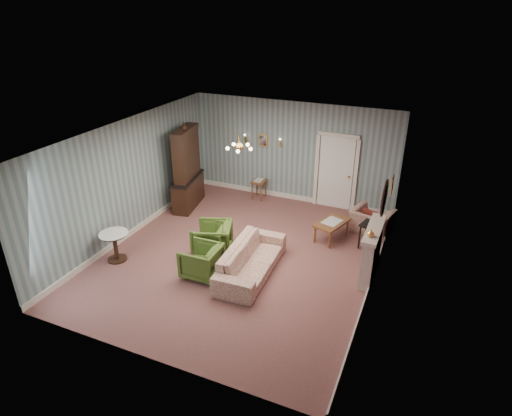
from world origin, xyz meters
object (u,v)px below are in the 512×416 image
at_px(olive_chair_c, 211,237).
at_px(pedestal_table, 115,247).
at_px(dresser, 186,166).
at_px(sofa_chintz, 251,255).
at_px(wingback_chair, 373,217).
at_px(olive_chair_a, 201,260).
at_px(olive_chair_b, 214,237).
at_px(coffee_table, 331,230).
at_px(fireplace, 371,252).
at_px(side_table_black, 370,236).

relative_size(olive_chair_c, pedestal_table, 1.10).
bearing_deg(dresser, sofa_chintz, -48.78).
distance_m(wingback_chair, dresser, 5.19).
distance_m(sofa_chintz, wingback_chair, 3.56).
relative_size(olive_chair_a, pedestal_table, 1.11).
bearing_deg(olive_chair_a, pedestal_table, -84.72).
relative_size(olive_chair_c, wingback_chair, 0.81).
bearing_deg(olive_chair_b, wingback_chair, 107.56).
distance_m(olive_chair_a, coffee_table, 3.41).
xyz_separation_m(olive_chair_c, pedestal_table, (-1.82, -1.17, -0.03)).
distance_m(olive_chair_c, fireplace, 3.62).
xyz_separation_m(olive_chair_b, sofa_chintz, (1.15, -0.42, 0.03)).
relative_size(wingback_chair, side_table_black, 1.47).
distance_m(fireplace, pedestal_table, 5.66).
xyz_separation_m(coffee_table, pedestal_table, (-4.25, -2.88, 0.11)).
distance_m(fireplace, coffee_table, 1.69).
height_order(olive_chair_a, side_table_black, olive_chair_a).
xyz_separation_m(side_table_black, pedestal_table, (-5.19, -2.81, 0.03)).
relative_size(wingback_chair, pedestal_table, 1.36).
relative_size(olive_chair_b, dresser, 0.34).
bearing_deg(olive_chair_c, wingback_chair, 121.45).
height_order(olive_chair_c, wingback_chair, wingback_chair).
xyz_separation_m(olive_chair_a, olive_chair_b, (-0.21, 0.93, 0.02)).
height_order(fireplace, coffee_table, fireplace).
distance_m(dresser, pedestal_table, 3.26).
relative_size(sofa_chintz, coffee_table, 2.37).
bearing_deg(wingback_chair, pedestal_table, 49.98).
relative_size(dresser, fireplace, 1.73).
xyz_separation_m(sofa_chintz, side_table_black, (2.16, 2.05, -0.12)).
xyz_separation_m(olive_chair_b, coffee_table, (2.37, 1.71, -0.17)).
relative_size(olive_chair_b, pedestal_table, 1.17).
xyz_separation_m(fireplace, side_table_black, (-0.21, 1.13, -0.26)).
height_order(dresser, side_table_black, dresser).
height_order(olive_chair_c, sofa_chintz, sofa_chintz).
height_order(olive_chair_b, dresser, dresser).
height_order(olive_chair_b, side_table_black, olive_chair_b).
bearing_deg(wingback_chair, dresser, 20.11).
height_order(sofa_chintz, fireplace, fireplace).
bearing_deg(olive_chair_b, side_table_black, 96.34).
height_order(olive_chair_a, dresser, dresser).
height_order(wingback_chair, side_table_black, wingback_chair).
distance_m(side_table_black, pedestal_table, 5.90).
bearing_deg(pedestal_table, wingback_chair, 35.55).
height_order(olive_chair_b, wingback_chair, wingback_chair).
xyz_separation_m(olive_chair_a, side_table_black, (3.10, 2.56, -0.07)).
xyz_separation_m(olive_chair_c, coffee_table, (2.44, 1.70, -0.14)).
bearing_deg(coffee_table, sofa_chintz, -119.99).
height_order(wingback_chair, fireplace, fireplace).
height_order(fireplace, pedestal_table, fireplace).
bearing_deg(olive_chair_a, wingback_chair, 136.99).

